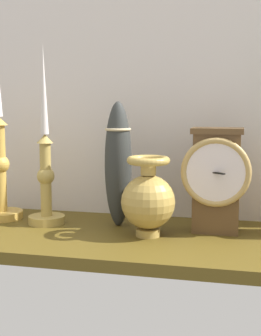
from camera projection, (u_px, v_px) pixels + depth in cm
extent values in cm
cube|color=#534115|center=(122.00, 239.00, 101.99)|extent=(100.00, 36.00, 2.40)
cube|color=silver|center=(141.00, 82.00, 115.42)|extent=(120.00, 2.00, 65.00)
cube|color=brown|center=(216.00, 183.00, 101.99)|extent=(9.61, 6.44, 21.01)
cube|color=brown|center=(218.00, 131.00, 100.53)|extent=(10.76, 7.21, 1.20)
torus|color=tan|center=(216.00, 172.00, 98.13)|extent=(14.37, 1.31, 14.37)
cylinder|color=silver|center=(216.00, 173.00, 98.04)|extent=(12.02, 0.40, 12.02)
cube|color=black|center=(216.00, 173.00, 97.75)|extent=(4.00, 3.25, 0.30)
cylinder|color=gold|center=(2.00, 215.00, 114.98)|extent=(9.99, 9.99, 1.80)
cylinder|color=gold|center=(0.00, 169.00, 113.52)|extent=(2.77, 2.77, 20.48)
sphere|color=gold|center=(0.00, 164.00, 113.39)|extent=(4.43, 4.43, 4.43)
cylinder|color=#B19648|center=(47.00, 220.00, 110.22)|extent=(8.30, 8.30, 1.80)
cylinder|color=#B19648|center=(46.00, 180.00, 109.02)|extent=(2.50, 2.50, 16.67)
sphere|color=#B19648|center=(46.00, 176.00, 108.91)|extent=(3.99, 3.99, 3.99)
cone|color=#B19648|center=(45.00, 139.00, 107.79)|extent=(3.68, 3.68, 2.00)
cone|color=silver|center=(44.00, 90.00, 106.38)|extent=(1.86, 1.86, 19.66)
cylinder|color=#B09045|center=(148.00, 232.00, 99.64)|extent=(5.03, 5.03, 1.60)
sphere|color=#B09045|center=(148.00, 202.00, 98.81)|extent=(11.18, 11.18, 11.18)
cylinder|color=#B09045|center=(148.00, 168.00, 97.88)|extent=(3.13, 3.13, 3.00)
torus|color=#B09045|center=(148.00, 160.00, 97.69)|extent=(8.85, 8.85, 1.60)
ellipsoid|color=#2E312F|center=(118.00, 164.00, 106.61)|extent=(6.00, 6.00, 27.74)
torus|color=#CCB78C|center=(118.00, 129.00, 105.59)|extent=(5.70, 5.70, 0.60)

